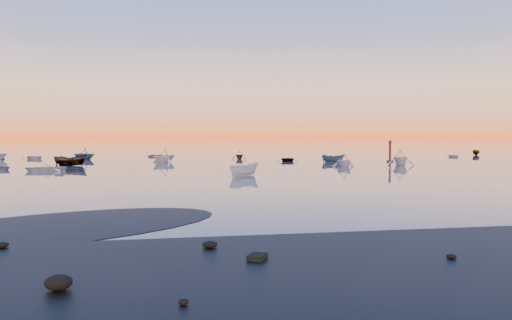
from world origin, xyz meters
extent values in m
plane|color=#696058|center=(0.00, 100.00, 0.00)|extent=(600.00, 600.00, 0.00)
imported|color=silver|center=(-0.88, 25.16, 0.00)|extent=(3.14, 3.74, 1.21)
imported|color=silver|center=(13.42, 36.92, 0.00)|extent=(3.66, 2.10, 1.21)
cylinder|color=#4F1411|center=(24.27, 47.07, 0.05)|extent=(0.95, 0.95, 0.32)
cylinder|color=#4F1411|center=(24.27, 47.07, 1.38)|extent=(0.34, 0.34, 2.76)
cone|color=#4F1411|center=(24.27, 47.07, 3.02)|extent=(0.64, 0.64, 0.53)
camera|label=1|loc=(-8.25, -21.07, 3.73)|focal=35.00mm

